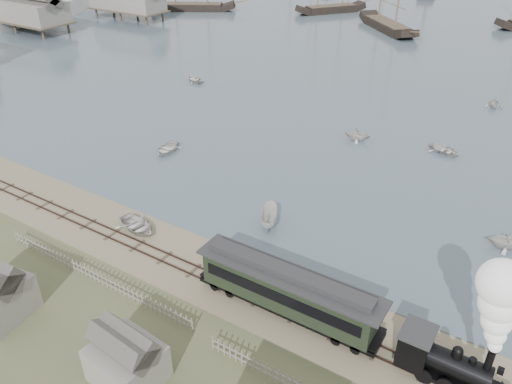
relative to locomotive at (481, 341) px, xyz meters
The scene contains 15 objects.
ground 20.06m from the locomotive, behind, with size 600.00×600.00×0.00m, color gray.
rail_track 19.96m from the locomotive, behind, with size 120.00×1.80×0.16m.
picket_fence_west 26.82m from the locomotive, 169.12° to the right, with size 19.00×0.10×1.20m, color slate, non-canonical shape.
shed_mid 20.60m from the locomotive, 150.28° to the right, with size 4.00×3.50×3.60m, color slate, non-canonical shape.
western_wharf 104.34m from the locomotive, 156.26° to the left, with size 36.00×56.00×8.00m, color slate, non-canonical shape.
locomotive is the anchor object (origin of this frame).
passenger_coach 12.32m from the locomotive, behind, with size 13.64×2.63×3.31m.
beached_dinghy 28.45m from the locomotive, behind, with size 4.16×2.97×0.86m, color silver.
rowboat_0 39.25m from the locomotive, 157.66° to the left, with size 3.81×2.72×0.79m, color silver.
rowboat_1 35.17m from the locomotive, 122.88° to the left, with size 3.06×2.64×1.61m, color silver.
rowboat_2 20.96m from the locomotive, 155.42° to the left, with size 3.78×1.42×1.46m, color silver.
rowboat_3 32.99m from the locomotive, 106.39° to the left, with size 3.68×2.63×0.76m, color silver.
rowboat_4 16.53m from the locomotive, 91.47° to the left, with size 2.98×2.57×1.57m, color silver.
rowboat_6 60.99m from the locomotive, 143.52° to the left, with size 3.63×2.59×0.75m, color silver.
rowboat_7 50.09m from the locomotive, 98.28° to the left, with size 2.78×2.40×1.47m, color silver.
Camera 1 is at (19.38, -25.03, 25.41)m, focal length 35.00 mm.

